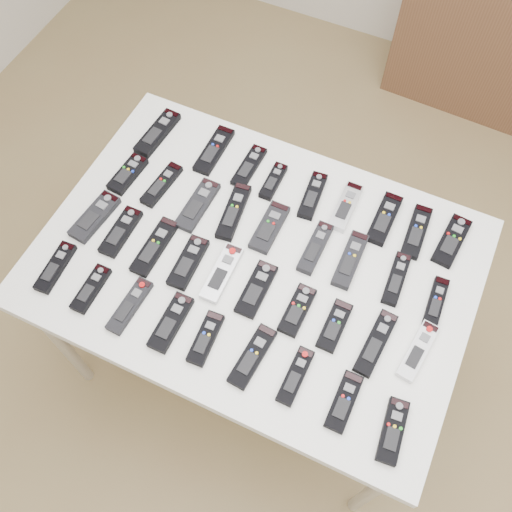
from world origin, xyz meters
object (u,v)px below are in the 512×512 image
at_px(remote_6, 384,219).
at_px(remote_7, 416,232).
at_px(remote_32, 206,338).
at_px(remote_22, 222,273).
at_px(remote_25, 335,326).
at_px(remote_3, 273,181).
at_px(remote_20, 155,247).
at_px(remote_2, 249,166).
at_px(remote_0, 158,133).
at_px(remote_30, 130,306).
at_px(table, 256,269).
at_px(remote_13, 269,227).
at_px(remote_11, 198,205).
at_px(remote_14, 315,248).
at_px(remote_5, 346,207).
at_px(remote_28, 55,267).
at_px(remote_24, 297,310).
at_px(remote_29, 91,289).
at_px(remote_27, 418,351).
at_px(remote_33, 252,356).
at_px(remote_12, 234,212).
at_px(remote_16, 396,279).
at_px(remote_23, 256,289).
at_px(remote_1, 214,150).
at_px(remote_36, 393,431).
at_px(remote_4, 313,196).
at_px(remote_8, 452,241).
at_px(remote_9, 128,174).
at_px(remote_10, 162,185).
at_px(remote_35, 344,402).
at_px(remote_21, 188,262).
at_px(remote_17, 436,302).
at_px(remote_31, 171,322).

xyz_separation_m(remote_6, remote_7, (0.10, -0.00, -0.00)).
bearing_deg(remote_32, remote_22, 100.69).
distance_m(remote_7, remote_25, 0.40).
xyz_separation_m(remote_3, remote_20, (-0.22, -0.36, -0.00)).
bearing_deg(remote_2, remote_0, -178.06).
bearing_deg(remote_30, remote_2, 83.41).
distance_m(remote_6, remote_22, 0.52).
xyz_separation_m(table, remote_13, (-0.01, 0.11, 0.07)).
xyz_separation_m(remote_2, remote_20, (-0.12, -0.38, 0.00)).
xyz_separation_m(remote_11, remote_14, (0.38, 0.01, 0.00)).
relative_size(remote_5, remote_14, 0.99).
relative_size(remote_5, remote_28, 1.06).
height_order(remote_24, remote_29, same).
relative_size(remote_27, remote_33, 0.98).
bearing_deg(remote_7, remote_22, -144.10).
xyz_separation_m(remote_12, remote_24, (0.30, -0.22, -0.00)).
relative_size(remote_16, remote_23, 0.97).
xyz_separation_m(remote_1, remote_36, (0.81, -0.60, 0.00)).
height_order(remote_4, remote_7, remote_4).
height_order(remote_12, remote_24, remote_12).
distance_m(remote_24, remote_32, 0.26).
height_order(remote_22, remote_27, same).
bearing_deg(remote_6, remote_22, -133.44).
height_order(remote_8, remote_29, remote_29).
height_order(remote_9, remote_27, remote_9).
distance_m(remote_10, remote_35, 0.85).
relative_size(remote_3, remote_6, 0.75).
relative_size(remote_5, remote_16, 1.03).
height_order(remote_7, remote_10, remote_10).
distance_m(remote_1, remote_23, 0.52).
bearing_deg(remote_23, remote_1, 130.15).
xyz_separation_m(remote_22, remote_30, (-0.18, -0.20, 0.00)).
distance_m(remote_12, remote_21, 0.22).
relative_size(table, remote_8, 7.01).
bearing_deg(remote_22, remote_4, 68.48).
relative_size(remote_20, remote_33, 1.09).
height_order(table, remote_5, remote_5).
distance_m(remote_11, remote_21, 0.20).
bearing_deg(remote_6, remote_25, -90.81).
bearing_deg(remote_4, remote_32, -103.58).
distance_m(remote_11, remote_13, 0.23).
xyz_separation_m(remote_0, remote_22, (0.43, -0.37, -0.00)).
distance_m(table, remote_10, 0.40).
bearing_deg(remote_17, remote_31, -152.75).
bearing_deg(remote_31, remote_30, -178.31).
xyz_separation_m(remote_8, remote_13, (-0.51, -0.19, 0.00)).
bearing_deg(remote_29, remote_17, 21.92).
bearing_deg(remote_16, remote_7, 85.62).
height_order(remote_31, remote_33, remote_31).
relative_size(remote_4, remote_7, 0.92).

